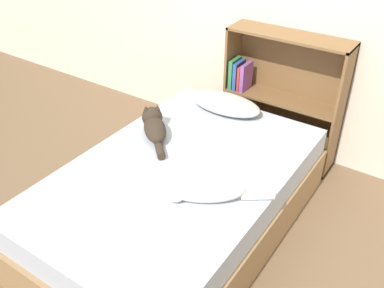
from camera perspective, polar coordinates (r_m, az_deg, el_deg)
name	(u,v)px	position (r m, az deg, el deg)	size (l,w,h in m)	color
ground_plane	(180,226)	(2.96, -1.64, -10.87)	(8.00, 8.00, 0.00)	brown
bed	(179,199)	(2.80, -1.72, -7.34)	(1.25, 1.98, 0.49)	#99754C
pillow	(225,104)	(3.26, 4.43, 5.40)	(0.58, 0.30, 0.11)	beige
cat_light	(203,191)	(2.38, 1.47, -6.26)	(0.53, 0.42, 0.15)	white
cat_dark	(154,126)	(2.96, -5.07, 2.47)	(0.41, 0.39, 0.17)	#33281E
bookshelf	(281,94)	(3.49, 11.78, 6.50)	(0.93, 0.26, 1.04)	brown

